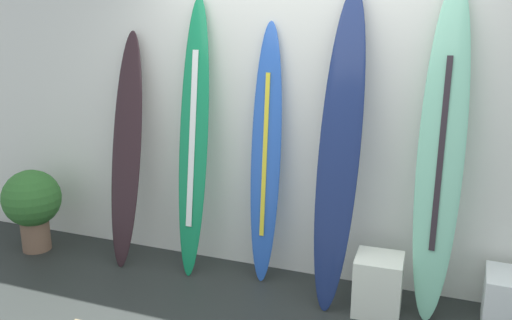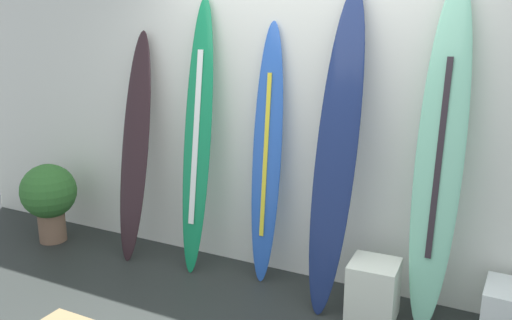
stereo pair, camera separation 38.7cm
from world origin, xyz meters
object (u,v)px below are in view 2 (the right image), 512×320
object	(u,v)px
surfboard_cobalt	(267,158)
potted_plant	(49,195)
surfboard_seafoam	(439,161)
surfboard_charcoal	(135,149)
surfboard_navy	(336,155)
display_block_left	(373,290)
surfboard_emerald	(198,138)

from	to	relation	value
surfboard_cobalt	potted_plant	world-z (taller)	surfboard_cobalt
surfboard_cobalt	surfboard_seafoam	distance (m)	1.26
surfboard_charcoal	surfboard_navy	world-z (taller)	surfboard_navy
display_block_left	potted_plant	xyz separation A→B (m)	(-3.02, -0.03, 0.24)
surfboard_seafoam	display_block_left	size ratio (longest dim) A/B	5.49
surfboard_cobalt	display_block_left	distance (m)	1.23
surfboard_cobalt	potted_plant	size ratio (longest dim) A/B	2.70
surfboard_cobalt	potted_plant	bearing A→B (deg)	-172.88
surfboard_emerald	potted_plant	xyz separation A→B (m)	(-1.52, -0.20, -0.65)
surfboard_charcoal	display_block_left	xyz separation A→B (m)	(2.11, -0.12, -0.74)
surfboard_charcoal	surfboard_emerald	distance (m)	0.62
surfboard_seafoam	potted_plant	size ratio (longest dim) A/B	3.07
display_block_left	potted_plant	size ratio (longest dim) A/B	0.56
surfboard_navy	display_block_left	world-z (taller)	surfboard_navy
surfboard_cobalt	potted_plant	xyz separation A→B (m)	(-2.10, -0.26, -0.53)
surfboard_charcoal	surfboard_cobalt	xyz separation A→B (m)	(1.18, 0.11, 0.03)
display_block_left	potted_plant	world-z (taller)	potted_plant
surfboard_charcoal	surfboard_emerald	size ratio (longest dim) A/B	0.88
surfboard_emerald	surfboard_charcoal	bearing A→B (deg)	-176.04
potted_plant	surfboard_cobalt	bearing A→B (deg)	7.12
surfboard_cobalt	surfboard_navy	distance (m)	0.62
surfboard_seafoam	display_block_left	xyz separation A→B (m)	(-0.33, -0.16, -0.91)
surfboard_charcoal	surfboard_cobalt	distance (m)	1.19
surfboard_navy	potted_plant	bearing A→B (deg)	-177.33
surfboard_emerald	surfboard_navy	size ratio (longest dim) A/B	0.98
surfboard_charcoal	surfboard_seafoam	world-z (taller)	surfboard_seafoam
surfboard_navy	potted_plant	size ratio (longest dim) A/B	3.02
surfboard_cobalt	display_block_left	world-z (taller)	surfboard_cobalt
surfboard_charcoal	display_block_left	distance (m)	2.24
surfboard_seafoam	potted_plant	world-z (taller)	surfboard_seafoam
surfboard_navy	surfboard_emerald	bearing A→B (deg)	176.58
surfboard_charcoal	surfboard_cobalt	bearing A→B (deg)	5.26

